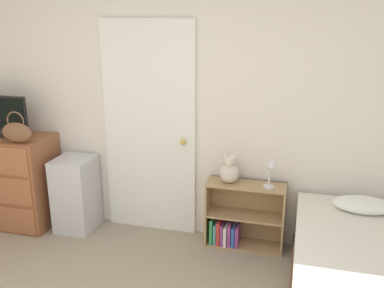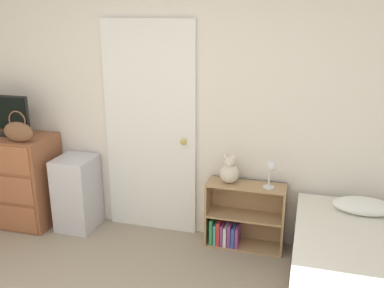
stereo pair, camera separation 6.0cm
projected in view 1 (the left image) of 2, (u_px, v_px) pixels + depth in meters
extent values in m
cube|color=silver|center=(165.00, 104.00, 4.02)|extent=(10.00, 0.06, 2.55)
cube|color=white|center=(150.00, 130.00, 4.08)|extent=(0.90, 0.04, 2.06)
sphere|color=gold|center=(183.00, 142.00, 3.98)|extent=(0.06, 0.06, 0.06)
cube|color=brown|center=(13.00, 180.00, 4.36)|extent=(0.83, 0.49, 0.93)
cube|color=#9D5B39|center=(1.00, 218.00, 4.22)|extent=(0.77, 0.01, 0.27)
cube|color=black|center=(5.00, 135.00, 4.24)|extent=(0.19, 0.16, 0.01)
cylinder|color=black|center=(4.00, 132.00, 4.24)|extent=(0.04, 0.04, 0.04)
cube|color=black|center=(2.00, 113.00, 4.18)|extent=(0.56, 0.03, 0.35)
cube|color=black|center=(1.00, 113.00, 4.17)|extent=(0.52, 0.01, 0.31)
ellipsoid|color=brown|center=(17.00, 133.00, 3.98)|extent=(0.31, 0.10, 0.20)
torus|color=brown|center=(15.00, 121.00, 3.95)|extent=(0.18, 0.01, 0.18)
cube|color=silver|center=(76.00, 194.00, 4.27)|extent=(0.36, 0.40, 0.74)
cube|color=tan|center=(208.00, 211.00, 4.03)|extent=(0.02, 0.25, 0.62)
cube|color=tan|center=(284.00, 220.00, 3.86)|extent=(0.02, 0.25, 0.62)
cube|color=tan|center=(244.00, 244.00, 4.03)|extent=(0.68, 0.25, 0.02)
cube|color=tan|center=(245.00, 215.00, 3.94)|extent=(0.68, 0.25, 0.02)
cube|color=tan|center=(246.00, 185.00, 3.85)|extent=(0.68, 0.25, 0.02)
cube|color=tan|center=(247.00, 210.00, 4.06)|extent=(0.72, 0.01, 0.62)
cube|color=#338C4C|center=(213.00, 229.00, 4.05)|extent=(0.03, 0.20, 0.25)
cube|color=teal|center=(216.00, 232.00, 4.04)|extent=(0.03, 0.17, 0.20)
cube|color=red|center=(219.00, 232.00, 4.01)|extent=(0.03, 0.15, 0.23)
cube|color=#8C3F8C|center=(223.00, 232.00, 4.03)|extent=(0.02, 0.19, 0.21)
cube|color=white|center=(226.00, 234.00, 4.01)|extent=(0.03, 0.17, 0.19)
cube|color=#8C3F8C|center=(230.00, 233.00, 4.01)|extent=(0.03, 0.19, 0.21)
cube|color=#3359B2|center=(234.00, 236.00, 3.98)|extent=(0.03, 0.14, 0.19)
cube|color=#8C3F8C|center=(238.00, 235.00, 4.00)|extent=(0.03, 0.19, 0.20)
sphere|color=beige|center=(229.00, 173.00, 3.86)|extent=(0.18, 0.18, 0.18)
sphere|color=beige|center=(230.00, 161.00, 3.83)|extent=(0.11, 0.11, 0.11)
sphere|color=silver|center=(229.00, 164.00, 3.79)|extent=(0.04, 0.04, 0.04)
sphere|color=beige|center=(225.00, 157.00, 3.83)|extent=(0.05, 0.05, 0.05)
sphere|color=beige|center=(234.00, 157.00, 3.81)|extent=(0.05, 0.05, 0.05)
cylinder|color=silver|center=(269.00, 187.00, 3.78)|extent=(0.10, 0.10, 0.01)
cylinder|color=silver|center=(269.00, 177.00, 3.75)|extent=(0.01, 0.01, 0.17)
sphere|color=silver|center=(272.00, 166.00, 3.70)|extent=(0.09, 0.09, 0.09)
cube|color=silver|center=(371.00, 284.00, 2.91)|extent=(1.04, 1.91, 0.43)
ellipsoid|color=white|center=(363.00, 205.00, 3.48)|extent=(0.48, 0.28, 0.12)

